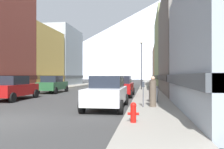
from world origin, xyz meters
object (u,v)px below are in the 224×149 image
(car_right_0, at_px, (107,92))
(trash_bin_right, at_px, (153,94))
(car_right_1, at_px, (122,86))
(pedestrian_0, at_px, (153,93))
(car_left_1, at_px, (53,84))
(fire_hydrant_near, at_px, (133,112))
(parking_meter_near, at_px, (143,90))
(car_left_0, at_px, (13,88))
(streetlamp_right, at_px, (141,58))

(car_right_0, xyz_separation_m, trash_bin_right, (2.55, 2.24, -0.26))
(car_right_0, distance_m, car_right_1, 7.31)
(car_right_1, distance_m, pedestrian_0, 7.66)
(car_left_1, xyz_separation_m, fire_hydrant_near, (9.25, -14.41, -0.37))
(parking_meter_near, distance_m, trash_bin_right, 2.51)
(car_left_0, relative_size, streetlamp_right, 0.76)
(car_left_1, xyz_separation_m, parking_meter_near, (9.55, -10.47, 0.11))
(trash_bin_right, height_order, streetlamp_right, streetlamp_right)
(car_right_0, xyz_separation_m, fire_hydrant_near, (1.65, -4.11, -0.37))
(fire_hydrant_near, distance_m, trash_bin_right, 6.42)
(car_right_0, height_order, streetlamp_right, streetlamp_right)
(car_right_0, relative_size, streetlamp_right, 0.75)
(fire_hydrant_near, relative_size, pedestrian_0, 0.44)
(parking_meter_near, relative_size, trash_bin_right, 1.36)
(trash_bin_right, relative_size, pedestrian_0, 0.61)
(car_left_1, distance_m, car_right_1, 8.17)
(trash_bin_right, bearing_deg, car_right_0, -138.67)
(trash_bin_right, bearing_deg, fire_hydrant_near, -98.06)
(fire_hydrant_near, bearing_deg, car_right_1, 98.22)
(car_left_0, height_order, parking_meter_near, car_left_0)
(car_left_1, height_order, fire_hydrant_near, car_left_1)
(car_left_0, distance_m, pedestrian_0, 10.54)
(pedestrian_0, height_order, streetlamp_right, streetlamp_right)
(car_right_1, height_order, streetlamp_right, streetlamp_right)
(car_right_1, height_order, fire_hydrant_near, car_right_1)
(trash_bin_right, bearing_deg, car_left_0, 174.47)
(fire_hydrant_near, bearing_deg, parking_meter_near, 85.65)
(car_left_1, bearing_deg, car_right_0, -53.58)
(car_left_0, height_order, fire_hydrant_near, car_left_0)
(pedestrian_0, relative_size, streetlamp_right, 0.28)
(car_right_0, xyz_separation_m, streetlamp_right, (1.55, 15.23, 3.09))
(fire_hydrant_near, height_order, trash_bin_right, trash_bin_right)
(car_right_0, relative_size, parking_meter_near, 3.32)
(streetlamp_right, bearing_deg, car_left_1, -151.65)
(car_right_1, distance_m, fire_hydrant_near, 11.54)
(car_right_0, xyz_separation_m, pedestrian_0, (2.45, 0.05, -0.01))
(fire_hydrant_near, bearing_deg, trash_bin_right, 81.94)
(fire_hydrant_near, height_order, streetlamp_right, streetlamp_right)
(car_left_0, height_order, car_left_1, same)
(car_right_0, xyz_separation_m, car_right_1, (0.00, 7.31, 0.00))
(pedestrian_0, xyz_separation_m, streetlamp_right, (-0.90, 15.18, 3.09))
(car_left_1, bearing_deg, car_left_0, -90.00)
(car_right_0, bearing_deg, parking_meter_near, -4.97)
(car_right_0, bearing_deg, car_left_1, 126.42)
(parking_meter_near, bearing_deg, streetlamp_right, 91.49)
(parking_meter_near, xyz_separation_m, streetlamp_right, (-0.40, 15.40, 2.97))
(parking_meter_near, height_order, streetlamp_right, streetlamp_right)
(car_right_0, relative_size, trash_bin_right, 4.51)
(car_left_1, bearing_deg, streetlamp_right, 28.35)
(car_left_0, height_order, streetlamp_right, streetlamp_right)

